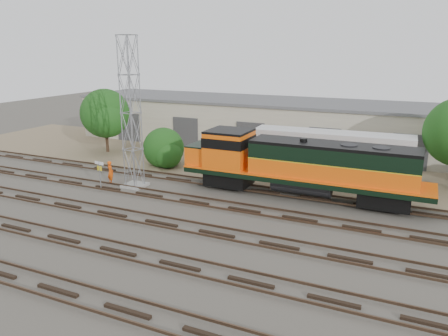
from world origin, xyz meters
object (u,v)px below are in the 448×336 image
at_px(locomotive, 298,165).
at_px(worker, 110,172).
at_px(semi_trailer, 335,150).
at_px(signal_tower, 131,116).

height_order(locomotive, worker, locomotive).
xyz_separation_m(worker, semi_trailer, (16.85, 9.27, 1.63)).
xyz_separation_m(locomotive, semi_trailer, (1.61, 6.06, 0.04)).
height_order(locomotive, semi_trailer, locomotive).
xyz_separation_m(signal_tower, semi_trailer, (14.51, 9.11, -3.27)).
height_order(signal_tower, semi_trailer, signal_tower).
bearing_deg(locomotive, semi_trailer, 75.15).
relative_size(locomotive, signal_tower, 1.56).
bearing_deg(signal_tower, semi_trailer, 32.12).
relative_size(worker, semi_trailer, 0.14).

